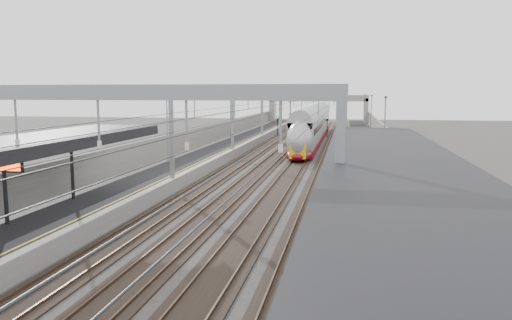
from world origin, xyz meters
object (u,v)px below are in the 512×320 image
at_px(signal_green, 278,122).
at_px(train, 313,128).
at_px(bench, 401,262).
at_px(overbridge, 318,102).

bearing_deg(signal_green, train, -55.23).
distance_m(train, bench, 58.06).
height_order(overbridge, signal_green, overbridge).
bearing_deg(bench, train, 96.84).
xyz_separation_m(overbridge, train, (1.50, -38.38, -3.15)).
height_order(overbridge, bench, overbridge).
distance_m(train, signal_green, 11.75).
bearing_deg(overbridge, signal_green, -100.26).
relative_size(train, bench, 26.48).
distance_m(overbridge, signal_green, 29.34).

